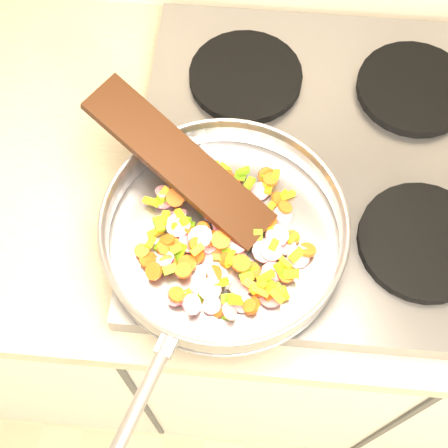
{
  "coord_description": "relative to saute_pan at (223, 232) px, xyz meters",
  "views": [
    {
      "loc": [
        -0.82,
        1.12,
        1.78
      ],
      "look_at": [
        -0.85,
        1.5,
        1.01
      ],
      "focal_mm": 50.0,
      "sensor_mm": 36.0,
      "label": 1
    }
  ],
  "objects": [
    {
      "name": "grate_fr",
      "position": [
        0.29,
        0.03,
        -0.04
      ],
      "size": [
        0.19,
        0.19,
        0.02
      ],
      "primitive_type": "cylinder",
      "color": "black",
      "rests_on": "cooktop"
    },
    {
      "name": "grate_br",
      "position": [
        0.29,
        0.31,
        -0.04
      ],
      "size": [
        0.19,
        0.19,
        0.02
      ],
      "primitive_type": "cylinder",
      "color": "black",
      "rests_on": "cooktop"
    },
    {
      "name": "wooden_spatula",
      "position": [
        -0.07,
        0.09,
        0.04
      ],
      "size": [
        0.29,
        0.22,
        0.1
      ],
      "primitive_type": "cube",
      "rotation": [
        0.0,
        -0.3,
        2.56
      ],
      "color": "black",
      "rests_on": "saute_pan"
    },
    {
      "name": "vegetable_heap",
      "position": [
        0.0,
        -0.0,
        -0.01
      ],
      "size": [
        0.26,
        0.26,
        0.05
      ],
      "color": "#5F9A13",
      "rests_on": "saute_pan"
    },
    {
      "name": "saute_pan",
      "position": [
        0.0,
        0.0,
        0.0
      ],
      "size": [
        0.39,
        0.54,
        0.06
      ],
      "rotation": [
        0.0,
        0.0,
        -0.32
      ],
      "color": "#9E9EA5",
      "rests_on": "grate_fl"
    },
    {
      "name": "grate_bl",
      "position": [
        0.01,
        0.31,
        -0.04
      ],
      "size": [
        0.19,
        0.19,
        0.02
      ],
      "primitive_type": "cylinder",
      "color": "black",
      "rests_on": "cooktop"
    },
    {
      "name": "grate_fl",
      "position": [
        0.01,
        0.03,
        -0.04
      ],
      "size": [
        0.19,
        0.19,
        0.02
      ],
      "primitive_type": "cylinder",
      "color": "black",
      "rests_on": "cooktop"
    },
    {
      "name": "cooktop",
      "position": [
        0.15,
        0.17,
        -0.07
      ],
      "size": [
        0.6,
        0.6,
        0.04
      ],
      "primitive_type": "cube",
      "color": "#939399",
      "rests_on": "counter_top"
    }
  ]
}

